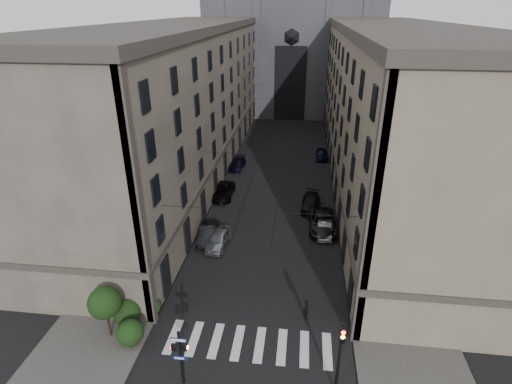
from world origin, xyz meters
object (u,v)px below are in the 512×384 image
at_px(traffic_light_right, 340,351).
at_px(car_left_near, 219,239).
at_px(pedestrian, 306,308).
at_px(car_right_midnear, 323,222).
at_px(gothic_tower, 294,22).
at_px(pedestrian_signal_left, 180,354).
at_px(car_right_near, 325,229).
at_px(car_left_midnear, 208,234).
at_px(car_right_midfar, 311,203).
at_px(car_right_far, 322,154).
at_px(car_left_far, 237,164).
at_px(car_left_midfar, 223,191).

distance_m(traffic_light_right, car_left_near, 18.05).
bearing_deg(traffic_light_right, pedestrian, 106.38).
xyz_separation_m(car_right_midnear, pedestrian, (-1.55, -13.02, 0.00)).
bearing_deg(gothic_tower, traffic_light_right, -85.62).
relative_size(car_right_midnear, pedestrian, 3.59).
xyz_separation_m(pedestrian_signal_left, car_right_near, (9.05, 18.49, -1.68)).
bearing_deg(gothic_tower, car_left_midnear, -95.67).
bearing_deg(gothic_tower, car_right_near, -84.24).
height_order(car_right_midfar, car_right_far, car_right_far).
distance_m(car_left_near, car_right_midnear, 10.72).
xyz_separation_m(gothic_tower, car_left_midnear, (-5.71, -57.46, -17.07)).
bearing_deg(car_left_midnear, car_left_near, -36.05).
relative_size(car_left_midnear, car_left_far, 0.99).
height_order(car_right_midnear, pedestrian, pedestrian).
xyz_separation_m(traffic_light_right, car_left_midfar, (-11.80, 25.38, -2.56)).
height_order(traffic_light_right, car_left_far, traffic_light_right).
bearing_deg(car_right_midfar, car_right_far, 88.44).
relative_size(car_left_near, car_right_near, 1.12).
xyz_separation_m(traffic_light_right, pedestrian, (-1.79, 6.08, -2.47)).
bearing_deg(car_left_midnear, car_right_midfar, 35.37).
bearing_deg(car_left_midnear, pedestrian, -48.63).
bearing_deg(gothic_tower, car_left_far, -98.90).
relative_size(car_left_midnear, car_right_midnear, 0.75).
distance_m(gothic_tower, car_left_near, 60.86).
bearing_deg(gothic_tower, pedestrian_signal_left, -92.74).
relative_size(gothic_tower, pedestrian_signal_left, 14.50).
bearing_deg(car_right_midfar, pedestrian, -87.04).
relative_size(pedestrian_signal_left, car_right_far, 0.96).
bearing_deg(car_right_near, pedestrian, -97.55).
height_order(traffic_light_right, car_left_near, traffic_light_right).
distance_m(car_left_midnear, car_right_midfar, 12.76).
bearing_deg(car_right_midfar, pedestrian_signal_left, -103.56).
xyz_separation_m(gothic_tower, pedestrian, (3.81, -66.96, -16.98)).
distance_m(gothic_tower, traffic_light_right, 74.67).
relative_size(gothic_tower, car_right_far, 13.99).
xyz_separation_m(car_left_far, car_right_near, (11.54, -16.67, -0.01)).
height_order(car_left_midnear, car_right_midfar, car_left_midnear).
bearing_deg(traffic_light_right, car_left_midfar, 114.93).
bearing_deg(car_left_near, car_right_far, 74.10).
relative_size(car_left_far, car_right_midnear, 0.77).
bearing_deg(car_right_far, gothic_tower, 101.17).
xyz_separation_m(traffic_light_right, car_left_near, (-10.05, 14.78, -2.54)).
height_order(pedestrian_signal_left, car_right_midnear, pedestrian_signal_left).
relative_size(traffic_light_right, car_right_far, 1.25).
relative_size(car_left_midnear, car_right_midfar, 0.92).
distance_m(pedestrian_signal_left, traffic_light_right, 9.18).
bearing_deg(car_right_midnear, car_left_far, 124.69).
distance_m(car_right_near, pedestrian, 12.12).
height_order(pedestrian_signal_left, car_left_far, pedestrian_signal_left).
bearing_deg(car_right_midfar, car_left_midnear, -136.69).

